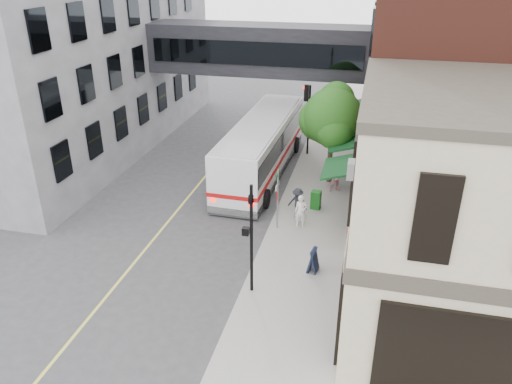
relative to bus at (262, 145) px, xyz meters
The scene contains 16 objects.
ground 13.80m from the bus, 82.23° to the right, with size 120.00×120.00×0.00m, color #38383A.
sidewalk_main 4.24m from the bus, ahead, with size 4.00×60.00×0.15m, color gray.
brick_building 13.00m from the bus, ahead, with size 13.76×18.00×14.00m.
opposite_building 16.20m from the bus, behind, with size 14.00×24.00×14.00m, color slate.
skyway_bridge 6.57m from the bus, 104.51° to the left, with size 14.00×3.18×3.00m.
traffic_signal_near 11.82m from the bus, 79.13° to the right, with size 0.44×0.22×4.60m.
traffic_signal_far 4.32m from the bus, 58.52° to the left, with size 0.53×0.28×4.50m.
street_sign_pole 6.93m from the bus, 71.12° to the right, with size 0.08×0.75×3.00m.
street_tree 4.57m from the bus, ahead, with size 3.80×3.20×5.60m.
lane_marking 5.08m from the bus, 131.55° to the right, with size 0.12×40.00×0.01m, color #D8CC4C.
bus is the anchor object (origin of this frame).
pedestrian_a 7.00m from the bus, 61.71° to the right, with size 0.58×0.38×1.59m, color white.
pedestrian_b 5.02m from the bus, 21.35° to the right, with size 0.85×0.66×1.74m, color pink.
pedestrian_c 6.08m from the bus, 60.14° to the right, with size 0.99×0.57×1.53m, color black.
newspaper_box 5.69m from the bus, 47.45° to the right, with size 0.48×0.42×0.95m, color #16621A.
sandwich_board 10.71m from the bus, 65.71° to the right, with size 0.37×0.58×1.03m, color black.
Camera 1 is at (4.27, -13.34, 11.97)m, focal length 35.00 mm.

